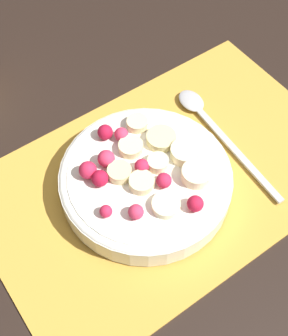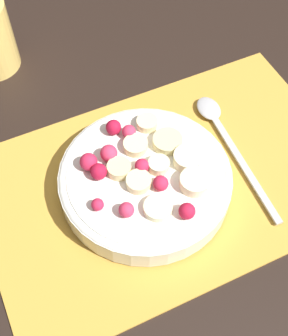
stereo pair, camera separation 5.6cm
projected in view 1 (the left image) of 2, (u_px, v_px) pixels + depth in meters
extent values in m
plane|color=black|center=(167.00, 177.00, 0.61)|extent=(3.00, 3.00, 0.00)
cube|color=gold|center=(167.00, 176.00, 0.61)|extent=(0.48, 0.30, 0.01)
cylinder|color=silver|center=(144.00, 179.00, 0.59)|extent=(0.21, 0.21, 0.03)
torus|color=silver|center=(144.00, 174.00, 0.58)|extent=(0.21, 0.21, 0.01)
cylinder|color=white|center=(144.00, 172.00, 0.57)|extent=(0.19, 0.19, 0.00)
cylinder|color=beige|center=(142.00, 183.00, 0.55)|extent=(0.04, 0.04, 0.01)
cylinder|color=beige|center=(161.00, 139.00, 0.59)|extent=(0.05, 0.05, 0.01)
cylinder|color=#F4EAB7|center=(185.00, 152.00, 0.58)|extent=(0.05, 0.05, 0.01)
cylinder|color=beige|center=(136.00, 124.00, 0.60)|extent=(0.04, 0.04, 0.01)
cylinder|color=#F4EAB7|center=(166.00, 205.00, 0.54)|extent=(0.04, 0.04, 0.01)
cylinder|color=#F4EAB7|center=(197.00, 174.00, 0.56)|extent=(0.05, 0.05, 0.01)
cylinder|color=beige|center=(131.00, 147.00, 0.58)|extent=(0.04, 0.04, 0.01)
cylinder|color=beige|center=(120.00, 172.00, 0.56)|extent=(0.04, 0.04, 0.01)
cylinder|color=#F4EAB7|center=(159.00, 164.00, 0.57)|extent=(0.04, 0.04, 0.01)
sphere|color=#DB3356|center=(121.00, 134.00, 0.59)|extent=(0.02, 0.02, 0.02)
sphere|color=#D12347|center=(164.00, 180.00, 0.55)|extent=(0.02, 0.02, 0.02)
sphere|color=#D12347|center=(142.00, 166.00, 0.56)|extent=(0.02, 0.02, 0.02)
sphere|color=#DB3356|center=(106.00, 158.00, 0.57)|extent=(0.02, 0.02, 0.02)
sphere|color=#B21433|center=(100.00, 178.00, 0.55)|extent=(0.02, 0.02, 0.02)
sphere|color=#B21433|center=(105.00, 132.00, 0.59)|extent=(0.02, 0.02, 0.02)
sphere|color=#DB3356|center=(136.00, 212.00, 0.53)|extent=(0.02, 0.02, 0.02)
sphere|color=#D12347|center=(106.00, 211.00, 0.53)|extent=(0.01, 0.01, 0.01)
sphere|color=red|center=(195.00, 204.00, 0.53)|extent=(0.02, 0.02, 0.02)
sphere|color=#D12347|center=(88.00, 170.00, 0.56)|extent=(0.02, 0.02, 0.02)
cube|color=#B2B2B7|center=(238.00, 153.00, 0.62)|extent=(0.02, 0.18, 0.00)
ellipsoid|color=#B2B2B7|center=(191.00, 101.00, 0.67)|extent=(0.03, 0.05, 0.01)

